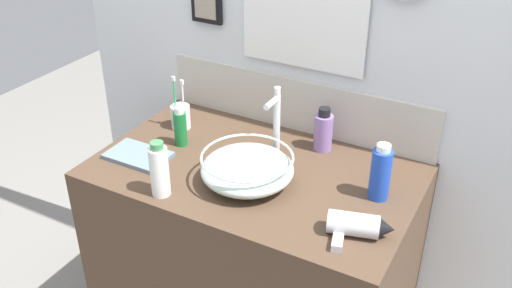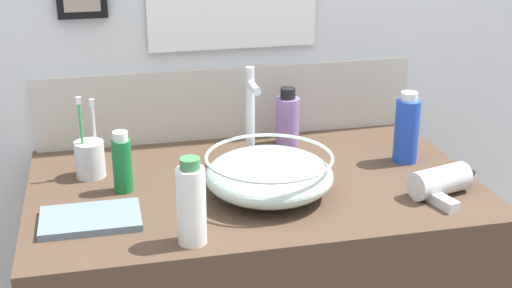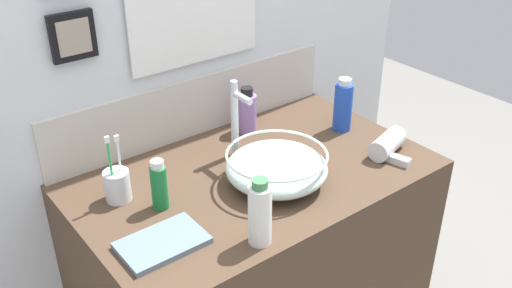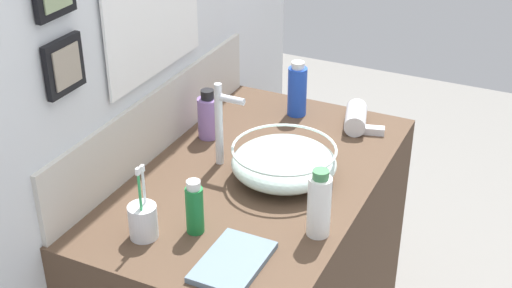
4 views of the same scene
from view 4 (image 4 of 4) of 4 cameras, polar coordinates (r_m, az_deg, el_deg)
The scene contains 10 objects.
back_panel at distance 2.09m, azimuth -9.14°, elevation 7.62°, with size 1.93×0.10×2.48m.
glass_bowl_sink at distance 2.03m, azimuth 2.25°, elevation -1.47°, with size 0.30×0.30×0.10m.
faucet at distance 2.06m, azimuth -2.80°, elevation 1.90°, with size 0.02×0.09×0.26m.
hair_drier at distance 2.35m, azimuth 8.08°, elevation 2.20°, with size 0.20×0.16×0.07m.
toothbrush_cup at distance 1.82m, azimuth -9.02°, elevation -6.07°, with size 0.07×0.07×0.21m.
lotion_bottle at distance 2.25m, azimuth -3.85°, elevation 2.25°, with size 0.07×0.07×0.16m.
soap_dispenser at distance 2.38m, azimuth 3.32°, elevation 4.33°, with size 0.06×0.06×0.19m.
spray_bottle at distance 1.79m, azimuth 5.08°, elevation -4.86°, with size 0.06×0.06×0.19m.
shampoo_bottle at distance 1.81m, azimuth -4.94°, elevation -5.12°, with size 0.05×0.05×0.15m.
hand_towel at distance 1.73m, azimuth -1.86°, elevation -9.40°, with size 0.22×0.14×0.02m, color slate.
Camera 4 is at (-1.59, -0.76, 1.99)m, focal length 50.00 mm.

